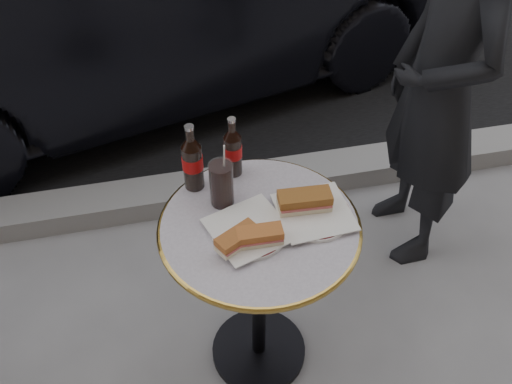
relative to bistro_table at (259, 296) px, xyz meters
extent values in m
plane|color=gray|center=(0.00, 0.00, -0.37)|extent=(80.00, 80.00, 0.00)
cube|color=gray|center=(0.00, 0.90, -0.32)|extent=(40.00, 0.20, 0.12)
cylinder|color=silver|center=(-0.04, -0.03, 0.37)|extent=(0.26, 0.26, 0.01)
cylinder|color=white|center=(0.17, 0.00, 0.37)|extent=(0.25, 0.25, 0.01)
cube|color=#A55B2A|center=(-0.08, -0.08, 0.40)|extent=(0.14, 0.12, 0.05)
cube|color=#B8652E|center=(-0.02, -0.08, 0.40)|extent=(0.13, 0.07, 0.05)
cube|color=brown|center=(0.15, 0.02, 0.41)|extent=(0.17, 0.09, 0.06)
cylinder|color=black|center=(-0.09, 0.12, 0.44)|extent=(0.09, 0.09, 0.16)
imported|color=black|center=(0.80, 0.46, 0.43)|extent=(0.38, 0.58, 1.59)
camera|label=1|loc=(-0.26, -1.15, 1.63)|focal=40.00mm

